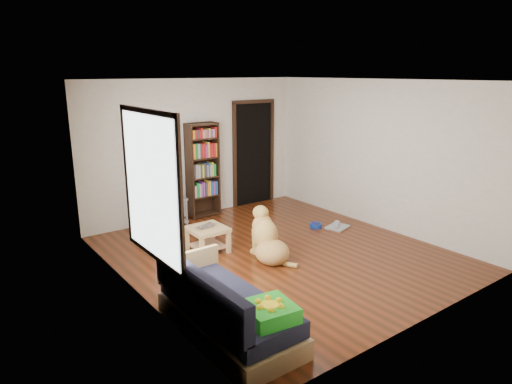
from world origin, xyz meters
TOP-DOWN VIEW (x-y plane):
  - ground at (0.00, 0.00)m, footprint 5.00×5.00m
  - ceiling at (0.00, 0.00)m, footprint 5.00×5.00m
  - wall_back at (0.00, 2.50)m, footprint 4.50×0.00m
  - wall_front at (0.00, -2.50)m, footprint 4.50×0.00m
  - wall_left at (-2.25, 0.00)m, footprint 0.00×5.00m
  - wall_right at (2.25, 0.00)m, footprint 0.00×5.00m
  - green_cushion at (-1.75, -2.00)m, footprint 0.52×0.52m
  - laptop at (-0.84, 0.67)m, footprint 0.38×0.30m
  - dog_bowl at (1.31, 0.52)m, footprint 0.22×0.22m
  - grey_rag at (1.61, 0.27)m, footprint 0.47×0.42m
  - window at (-2.23, -0.50)m, footprint 0.03×1.46m
  - doorway at (1.35, 2.48)m, footprint 1.03×0.05m
  - tv_stand at (-0.90, 2.25)m, footprint 0.90×0.45m
  - crt_tv at (-0.90, 2.27)m, footprint 0.55×0.52m
  - bookshelf at (0.05, 2.34)m, footprint 0.60×0.30m
  - sofa at (-1.87, -1.38)m, footprint 0.80×1.80m
  - coffee_table at (-0.84, 0.70)m, footprint 0.55×0.55m
  - dog at (-0.26, -0.07)m, footprint 0.58×0.99m

SIDE VIEW (x-z plane):
  - ground at x=0.00m, z-range 0.00..0.00m
  - grey_rag at x=1.61m, z-range 0.00..0.03m
  - dog_bowl at x=1.31m, z-range 0.00..0.08m
  - sofa at x=-1.87m, z-range -0.14..0.66m
  - tv_stand at x=-0.90m, z-range 0.02..0.52m
  - coffee_table at x=-0.84m, z-range 0.08..0.48m
  - dog at x=-0.26m, z-range -0.11..0.70m
  - laptop at x=-0.84m, z-range 0.40..0.43m
  - green_cushion at x=-1.75m, z-range 0.42..0.57m
  - crt_tv at x=-0.90m, z-range 0.45..1.03m
  - bookshelf at x=0.05m, z-range 0.10..1.90m
  - doorway at x=1.35m, z-range 0.03..2.21m
  - wall_back at x=0.00m, z-range -0.95..3.55m
  - wall_front at x=0.00m, z-range -0.95..3.55m
  - wall_left at x=-2.25m, z-range -1.20..3.80m
  - wall_right at x=2.25m, z-range -1.20..3.80m
  - window at x=-2.23m, z-range 0.65..2.35m
  - ceiling at x=0.00m, z-range 2.60..2.60m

